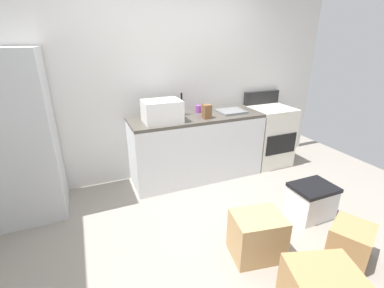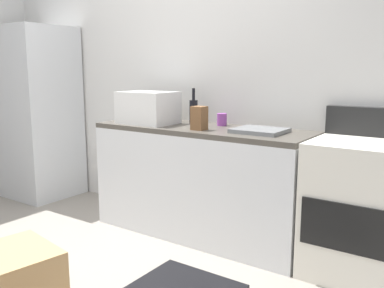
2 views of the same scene
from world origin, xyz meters
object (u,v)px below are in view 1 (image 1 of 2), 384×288
at_px(storage_bin, 311,201).
at_px(stove_oven, 268,135).
at_px(refrigerator, 19,138).
at_px(coffee_mug, 198,109).
at_px(cardboard_box_small, 350,243).
at_px(wine_bottle, 182,107).
at_px(cardboard_box_large, 257,236).
at_px(knife_block, 207,112).
at_px(microwave, 162,111).

bearing_deg(storage_bin, stove_oven, 72.73).
xyz_separation_m(refrigerator, stove_oven, (3.27, 0.06, -0.43)).
height_order(coffee_mug, cardboard_box_small, coffee_mug).
height_order(refrigerator, wine_bottle, refrigerator).
xyz_separation_m(coffee_mug, cardboard_box_small, (0.55, -2.12, -0.78)).
bearing_deg(cardboard_box_large, knife_block, 82.82).
bearing_deg(coffee_mug, cardboard_box_large, -96.51).
relative_size(coffee_mug, cardboard_box_small, 0.27).
xyz_separation_m(stove_oven, wine_bottle, (-1.39, 0.12, 0.54)).
bearing_deg(refrigerator, cardboard_box_large, -38.57).
bearing_deg(stove_oven, storage_bin, -107.27).
bearing_deg(refrigerator, wine_bottle, 5.44).
bearing_deg(refrigerator, stove_oven, 0.97).
distance_m(coffee_mug, cardboard_box_large, 1.92).
xyz_separation_m(knife_block, cardboard_box_small, (0.57, -1.81, -0.82)).
height_order(wine_bottle, knife_block, wine_bottle).
relative_size(cardboard_box_large, storage_bin, 0.96).
relative_size(refrigerator, cardboard_box_small, 4.90).
height_order(knife_block, storage_bin, knife_block).
relative_size(coffee_mug, knife_block, 0.56).
bearing_deg(stove_oven, cardboard_box_large, -129.61).
xyz_separation_m(knife_block, cardboard_box_large, (-0.18, -1.45, -0.78)).
distance_m(coffee_mug, storage_bin, 1.83).
bearing_deg(coffee_mug, cardboard_box_small, -75.44).
distance_m(microwave, wine_bottle, 0.39).
height_order(wine_bottle, cardboard_box_small, wine_bottle).
bearing_deg(cardboard_box_large, refrigerator, 141.43).
xyz_separation_m(microwave, cardboard_box_small, (1.14, -1.88, -0.87)).
xyz_separation_m(cardboard_box_large, cardboard_box_small, (0.75, -0.36, -0.04)).
height_order(stove_oven, coffee_mug, stove_oven).
height_order(refrigerator, cardboard_box_large, refrigerator).
distance_m(refrigerator, coffee_mug, 2.15).
bearing_deg(cardboard_box_small, stove_oven, 73.61).
bearing_deg(coffee_mug, microwave, -158.54).
height_order(microwave, knife_block, microwave).
relative_size(stove_oven, cardboard_box_small, 3.01).
height_order(microwave, wine_bottle, wine_bottle).
relative_size(knife_block, cardboard_box_small, 0.49).
distance_m(stove_oven, coffee_mug, 1.24).
xyz_separation_m(stove_oven, cardboard_box_small, (-0.58, -1.96, -0.30)).
bearing_deg(refrigerator, storage_bin, -24.40).
height_order(stove_oven, cardboard_box_large, stove_oven).
xyz_separation_m(wine_bottle, cardboard_box_small, (0.81, -2.09, -0.84)).
height_order(refrigerator, microwave, refrigerator).
relative_size(wine_bottle, storage_bin, 0.65).
height_order(wine_bottle, cardboard_box_large, wine_bottle).
height_order(refrigerator, knife_block, refrigerator).
xyz_separation_m(microwave, wine_bottle, (0.33, 0.20, -0.03)).
xyz_separation_m(refrigerator, wine_bottle, (1.88, 0.18, 0.11)).
distance_m(microwave, cardboard_box_small, 2.37).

